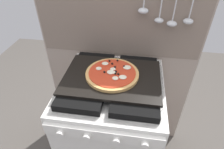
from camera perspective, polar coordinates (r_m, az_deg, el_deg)
kitchen_backsplash at (r=1.40m, az=2.14°, el=3.74°), size 1.10×0.09×1.55m
stove at (r=1.40m, az=-0.01°, el=-15.71°), size 0.60×0.64×0.90m
baking_tray at (r=1.07m, az=0.00°, el=-0.77°), size 0.54×0.38×0.02m
pizza_left at (r=1.06m, az=0.07°, el=0.30°), size 0.30×0.30×0.03m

